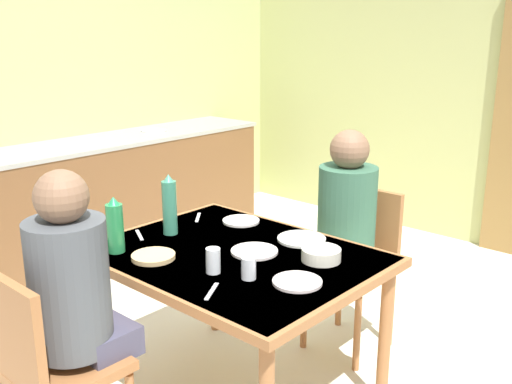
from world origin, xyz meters
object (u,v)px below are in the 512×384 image
Objects in this scene: person_far_diner at (345,214)px; water_bottle_green_far at (115,226)px; dining_table at (234,268)px; water_bottle_green_near at (170,206)px; serving_bowl_center at (321,255)px; person_near_diner at (73,282)px; kitchen_counter at (118,194)px; chair_near_diner at (46,364)px; chair_far_diner at (357,258)px.

person_far_diner is 1.16m from water_bottle_green_far.
dining_table is at bearing 40.38° from water_bottle_green_far.
water_bottle_green_far is at bearing -139.62° from dining_table.
water_bottle_green_near is (-0.40, -0.02, 0.22)m from dining_table.
water_bottle_green_far is 0.91m from serving_bowl_center.
water_bottle_green_near is 1.17× the size of water_bottle_green_far.
serving_bowl_center is (0.21, -0.51, -0.01)m from person_far_diner.
person_near_diner is at bearing -120.23° from serving_bowl_center.
person_far_diner reaches higher than dining_table.
water_bottle_green_near is at bearing -27.07° from kitchen_counter.
chair_near_diner is 0.65m from water_bottle_green_far.
water_bottle_green_near is 0.78m from serving_bowl_center.
chair_far_diner is 0.73m from serving_bowl_center.
chair_far_diner is (0.13, 0.83, -0.17)m from dining_table.
chair_near_diner reaches higher than serving_bowl_center.
water_bottle_green_far is at bearing 114.80° from chair_near_diner.
dining_table is 0.86m from chair_far_diner.
chair_far_diner is 1.13× the size of person_far_diner.
water_bottle_green_far is (0.01, -0.32, -0.02)m from water_bottle_green_near.
chair_near_diner is at bearing -116.78° from serving_bowl_center.
kitchen_counter reaches higher than serving_bowl_center.
water_bottle_green_near is (-0.23, 0.67, 0.10)m from person_near_diner.
person_far_diner reaches higher than serving_bowl_center.
dining_table is 1.61× the size of person_near_diner.
kitchen_counter is at bearing 152.93° from water_bottle_green_near.
water_bottle_green_near is at bearing -164.43° from serving_bowl_center.
chair_far_diner is at bearing 0.17° from kitchen_counter.
dining_table is 1.61× the size of person_far_diner.
person_far_diner reaches higher than chair_far_diner.
person_far_diner is (-0.00, -0.14, 0.28)m from chair_far_diner.
water_bottle_green_near is at bearing -176.97° from dining_table.
chair_near_diner is 1.17m from serving_bowl_center.
person_near_diner is at bearing 90.00° from chair_near_diner.
kitchen_counter is 2.96× the size of chair_near_diner.
chair_near_diner is 1.69m from chair_far_diner.
person_near_diner is 0.43m from water_bottle_green_far.
water_bottle_green_far is (1.66, -1.16, 0.41)m from kitchen_counter.
kitchen_counter is 2.96× the size of chair_far_diner.
person_near_diner is 1.02m from serving_bowl_center.
chair_far_diner is at bearing 108.38° from serving_bowl_center.
water_bottle_green_far reaches higher than serving_bowl_center.
kitchen_counter reaches higher than dining_table.
person_far_diner is 2.58× the size of water_bottle_green_near.
chair_far_diner is 5.12× the size of serving_bowl_center.
water_bottle_green_near reaches higher than serving_bowl_center.
water_bottle_green_far reaches higher than chair_far_diner.
water_bottle_green_far is (-0.53, -1.17, 0.36)m from chair_far_diner.
water_bottle_green_near is (-0.53, -0.72, 0.10)m from person_far_diner.
dining_table is at bearing 3.03° from water_bottle_green_near.
kitchen_counter is 2.19m from chair_far_diner.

